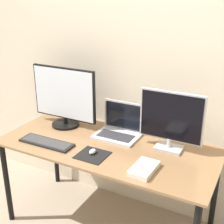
{
  "coord_description": "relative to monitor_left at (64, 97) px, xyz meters",
  "views": [
    {
      "loc": [
        1.0,
        -1.45,
        1.82
      ],
      "look_at": [
        0.0,
        0.44,
        0.99
      ],
      "focal_mm": 50.0,
      "sensor_mm": 36.0,
      "label": 1
    }
  ],
  "objects": [
    {
      "name": "mouse",
      "position": [
        0.47,
        -0.33,
        -0.23
      ],
      "size": [
        0.04,
        0.07,
        0.03
      ],
      "color": "silver",
      "rests_on": "mousepad"
    },
    {
      "name": "laptop",
      "position": [
        0.49,
        0.05,
        -0.19
      ],
      "size": [
        0.34,
        0.25,
        0.26
      ],
      "color": "silver",
      "rests_on": "desk"
    },
    {
      "name": "monitor_right",
      "position": [
        0.92,
        0.0,
        -0.02
      ],
      "size": [
        0.46,
        0.14,
        0.44
      ],
      "color": "#B2B2B7",
      "rests_on": "desk"
    },
    {
      "name": "book",
      "position": [
        0.87,
        -0.36,
        -0.23
      ],
      "size": [
        0.14,
        0.23,
        0.04
      ],
      "color": "silver",
      "rests_on": "desk"
    },
    {
      "name": "keyboard",
      "position": [
        0.08,
        -0.35,
        -0.24
      ],
      "size": [
        0.43,
        0.14,
        0.02
      ],
      "color": "black",
      "rests_on": "desk"
    },
    {
      "name": "wall_back",
      "position": [
        0.49,
        0.29,
        0.25
      ],
      "size": [
        7.0,
        0.05,
        2.5
      ],
      "color": "beige",
      "rests_on": "ground_plane"
    },
    {
      "name": "monitor_left",
      "position": [
        0.0,
        0.0,
        0.0
      ],
      "size": [
        0.59,
        0.23,
        0.5
      ],
      "color": "black",
      "rests_on": "desk"
    },
    {
      "name": "desk",
      "position": [
        0.49,
        -0.15,
        -0.34
      ],
      "size": [
        1.63,
        0.75,
        0.75
      ],
      "color": "olive",
      "rests_on": "ground_plane"
    },
    {
      "name": "mousepad",
      "position": [
        0.47,
        -0.34,
        -0.25
      ],
      "size": [
        0.21,
        0.2,
        0.0
      ],
      "color": "black",
      "rests_on": "desk"
    }
  ]
}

